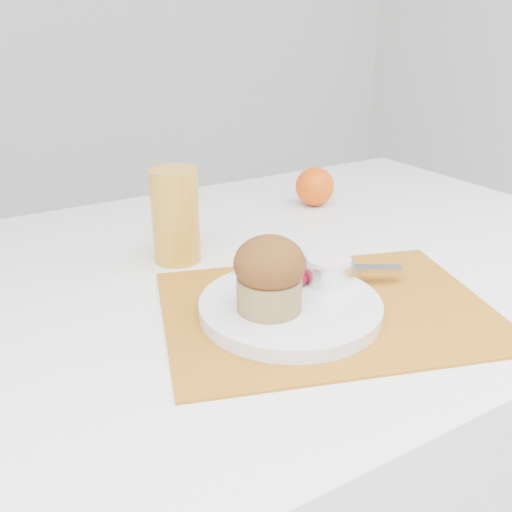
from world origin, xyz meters
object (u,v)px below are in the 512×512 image
orange (315,187)px  plate (290,307)px  table (264,458)px  juice_glass (176,216)px  muffin (269,274)px

orange → plate: bearing=-130.1°
table → orange: orange is taller
orange → juice_glass: 0.35m
orange → muffin: 0.46m
plate → muffin: size_ratio=2.24×
juice_glass → muffin: 0.23m
orange → juice_glass: size_ratio=0.53×
muffin → orange: bearing=47.1°
juice_glass → table: bearing=-33.4°
muffin → juice_glass: bearing=93.5°
plate → muffin: 0.06m
table → plate: bearing=-111.6°
juice_glass → muffin: bearing=-86.5°
juice_glass → muffin: (0.01, -0.23, -0.00)m
juice_glass → plate: bearing=-78.4°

